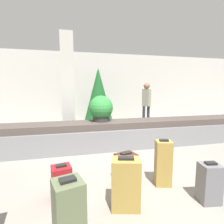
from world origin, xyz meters
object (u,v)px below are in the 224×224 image
at_px(traveler_0, 146,100).
at_px(suitcase_2, 126,184).
at_px(suitcase_5, 163,163).
at_px(suitcase_6, 62,181).
at_px(suitcase_4, 209,183).
at_px(pillar, 68,88).
at_px(suitcase_3, 69,214).
at_px(potted_plant_0, 101,109).
at_px(suitcase_7, 126,167).
at_px(decorated_tree, 98,96).

bearing_deg(traveler_0, suitcase_2, -59.04).
bearing_deg(suitcase_5, traveler_0, 84.78).
bearing_deg(suitcase_6, suitcase_4, -28.12).
height_order(pillar, suitcase_3, pillar).
relative_size(potted_plant_0, traveler_0, 0.38).
bearing_deg(suitcase_7, suitcase_3, -148.02).
height_order(suitcase_3, suitcase_7, suitcase_3).
distance_m(suitcase_7, decorated_tree, 4.48).
distance_m(suitcase_5, suitcase_7, 0.62).
bearing_deg(traveler_0, suitcase_7, -60.43).
bearing_deg(potted_plant_0, decorated_tree, 82.75).
xyz_separation_m(suitcase_4, decorated_tree, (-0.74, 5.15, 1.01)).
distance_m(suitcase_3, suitcase_4, 1.90).
height_order(potted_plant_0, decorated_tree, decorated_tree).
xyz_separation_m(suitcase_7, decorated_tree, (0.21, 4.35, 1.05)).
relative_size(suitcase_2, traveler_0, 0.39).
bearing_deg(suitcase_6, suitcase_5, -13.10).
bearing_deg(pillar, traveler_0, 20.52).
xyz_separation_m(suitcase_7, potted_plant_0, (-0.10, 1.87, 0.80)).
height_order(potted_plant_0, traveler_0, traveler_0).
bearing_deg(pillar, suitcase_3, -89.66).
relative_size(suitcase_3, potted_plant_0, 1.06).
bearing_deg(traveler_0, suitcase_6, -69.40).
relative_size(suitcase_5, potted_plant_0, 1.11).
xyz_separation_m(suitcase_6, traveler_0, (3.17, 4.14, 0.86)).
distance_m(pillar, suitcase_4, 4.26).
height_order(suitcase_4, suitcase_5, suitcase_5).
relative_size(suitcase_5, decorated_tree, 0.32).
xyz_separation_m(suitcase_5, decorated_tree, (-0.34, 4.60, 0.92)).
height_order(suitcase_3, suitcase_4, suitcase_3).
relative_size(suitcase_3, suitcase_6, 1.47).
relative_size(suitcase_7, potted_plant_0, 0.73).
height_order(suitcase_4, traveler_0, traveler_0).
xyz_separation_m(suitcase_4, suitcase_6, (-1.99, 0.58, -0.04)).
distance_m(suitcase_2, suitcase_4, 1.17).
distance_m(suitcase_2, potted_plant_0, 2.63).
distance_m(suitcase_2, suitcase_3, 0.83).
bearing_deg(suitcase_2, suitcase_7, 86.37).
distance_m(suitcase_3, decorated_tree, 5.63).
relative_size(suitcase_7, traveler_0, 0.28).
bearing_deg(suitcase_7, pillar, 91.53).
bearing_deg(suitcase_6, pillar, 76.53).
height_order(suitcase_2, decorated_tree, decorated_tree).
relative_size(traveler_0, decorated_tree, 0.75).
distance_m(suitcase_5, traveler_0, 4.53).
bearing_deg(decorated_tree, potted_plant_0, -97.25).
bearing_deg(decorated_tree, suitcase_7, -92.76).
xyz_separation_m(suitcase_3, traveler_0, (3.05, 5.01, 0.75)).
height_order(suitcase_3, suitcase_6, suitcase_3).
bearing_deg(suitcase_3, suitcase_2, 14.82).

